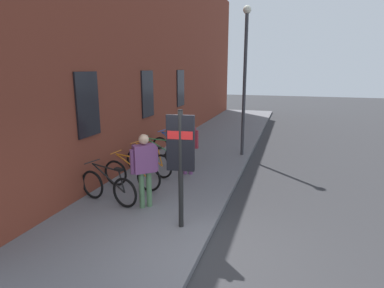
{
  "coord_description": "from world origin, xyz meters",
  "views": [
    {
      "loc": [
        -4.85,
        -1.36,
        3.28
      ],
      "look_at": [
        3.26,
        1.16,
        1.27
      ],
      "focal_mm": 30.09,
      "sensor_mm": 36.0,
      "label": 1
    }
  ],
  "objects_px": {
    "bicycle_under_window": "(160,154)",
    "transit_info_sign": "(181,151)",
    "bicycle_beside_lamp": "(108,187)",
    "bicycle_end_of_row": "(173,148)",
    "bicycle_mid_rack": "(132,175)",
    "street_lamp": "(245,70)",
    "bicycle_nearest_sign": "(149,163)",
    "pedestrian_by_facade": "(188,141)",
    "pedestrian_near_bus": "(144,163)"
  },
  "relations": [
    {
      "from": "bicycle_beside_lamp",
      "to": "bicycle_end_of_row",
      "type": "distance_m",
      "value": 4.16
    },
    {
      "from": "bicycle_mid_rack",
      "to": "bicycle_nearest_sign",
      "type": "bearing_deg",
      "value": 2.17
    },
    {
      "from": "bicycle_end_of_row",
      "to": "bicycle_beside_lamp",
      "type": "bearing_deg",
      "value": 178.68
    },
    {
      "from": "pedestrian_near_bus",
      "to": "street_lamp",
      "type": "height_order",
      "value": "street_lamp"
    },
    {
      "from": "street_lamp",
      "to": "bicycle_under_window",
      "type": "bearing_deg",
      "value": 132.98
    },
    {
      "from": "pedestrian_near_bus",
      "to": "street_lamp",
      "type": "relative_size",
      "value": 0.33
    },
    {
      "from": "pedestrian_by_facade",
      "to": "bicycle_end_of_row",
      "type": "bearing_deg",
      "value": 34.48
    },
    {
      "from": "pedestrian_by_facade",
      "to": "transit_info_sign",
      "type": "bearing_deg",
      "value": -164.47
    },
    {
      "from": "bicycle_end_of_row",
      "to": "pedestrian_by_facade",
      "type": "xyz_separation_m",
      "value": [
        -1.53,
        -1.05,
        0.63
      ]
    },
    {
      "from": "bicycle_mid_rack",
      "to": "street_lamp",
      "type": "height_order",
      "value": "street_lamp"
    },
    {
      "from": "transit_info_sign",
      "to": "bicycle_mid_rack",
      "type": "bearing_deg",
      "value": 50.11
    },
    {
      "from": "bicycle_beside_lamp",
      "to": "transit_info_sign",
      "type": "height_order",
      "value": "transit_info_sign"
    },
    {
      "from": "pedestrian_by_facade",
      "to": "street_lamp",
      "type": "relative_size",
      "value": 0.32
    },
    {
      "from": "transit_info_sign",
      "to": "street_lamp",
      "type": "height_order",
      "value": "street_lamp"
    },
    {
      "from": "bicycle_nearest_sign",
      "to": "pedestrian_by_facade",
      "type": "bearing_deg",
      "value": -68.4
    },
    {
      "from": "bicycle_under_window",
      "to": "bicycle_end_of_row",
      "type": "distance_m",
      "value": 0.98
    },
    {
      "from": "street_lamp",
      "to": "bicycle_mid_rack",
      "type": "bearing_deg",
      "value": 152.34
    },
    {
      "from": "bicycle_mid_rack",
      "to": "bicycle_beside_lamp",
      "type": "bearing_deg",
      "value": 174.64
    },
    {
      "from": "bicycle_mid_rack",
      "to": "bicycle_under_window",
      "type": "height_order",
      "value": "same"
    },
    {
      "from": "bicycle_under_window",
      "to": "street_lamp",
      "type": "relative_size",
      "value": 0.34
    },
    {
      "from": "pedestrian_near_bus",
      "to": "pedestrian_by_facade",
      "type": "bearing_deg",
      "value": -4.51
    },
    {
      "from": "bicycle_mid_rack",
      "to": "bicycle_under_window",
      "type": "bearing_deg",
      "value": 2.32
    },
    {
      "from": "bicycle_nearest_sign",
      "to": "street_lamp",
      "type": "bearing_deg",
      "value": -36.08
    },
    {
      "from": "bicycle_nearest_sign",
      "to": "pedestrian_near_bus",
      "type": "distance_m",
      "value": 2.41
    },
    {
      "from": "pedestrian_near_bus",
      "to": "bicycle_under_window",
      "type": "bearing_deg",
      "value": 16.71
    },
    {
      "from": "bicycle_mid_rack",
      "to": "bicycle_end_of_row",
      "type": "distance_m",
      "value": 3.13
    },
    {
      "from": "bicycle_beside_lamp",
      "to": "transit_info_sign",
      "type": "bearing_deg",
      "value": -106.56
    },
    {
      "from": "bicycle_beside_lamp",
      "to": "bicycle_nearest_sign",
      "type": "xyz_separation_m",
      "value": [
        2.19,
        -0.05,
        0.0
      ]
    },
    {
      "from": "bicycle_mid_rack",
      "to": "bicycle_end_of_row",
      "type": "height_order",
      "value": "same"
    },
    {
      "from": "bicycle_nearest_sign",
      "to": "bicycle_under_window",
      "type": "relative_size",
      "value": 0.97
    },
    {
      "from": "bicycle_nearest_sign",
      "to": "street_lamp",
      "type": "height_order",
      "value": "street_lamp"
    },
    {
      "from": "bicycle_beside_lamp",
      "to": "bicycle_mid_rack",
      "type": "height_order",
      "value": "same"
    },
    {
      "from": "bicycle_nearest_sign",
      "to": "pedestrian_by_facade",
      "type": "distance_m",
      "value": 1.34
    },
    {
      "from": "bicycle_mid_rack",
      "to": "transit_info_sign",
      "type": "distance_m",
      "value": 2.82
    },
    {
      "from": "bicycle_under_window",
      "to": "transit_info_sign",
      "type": "distance_m",
      "value": 4.46
    },
    {
      "from": "bicycle_end_of_row",
      "to": "street_lamp",
      "type": "xyz_separation_m",
      "value": [
        1.23,
        -2.29,
        2.71
      ]
    },
    {
      "from": "bicycle_beside_lamp",
      "to": "pedestrian_near_bus",
      "type": "bearing_deg",
      "value": -86.87
    },
    {
      "from": "bicycle_mid_rack",
      "to": "bicycle_nearest_sign",
      "type": "xyz_separation_m",
      "value": [
        1.16,
        0.04,
        0.0
      ]
    },
    {
      "from": "bicycle_under_window",
      "to": "pedestrian_by_facade",
      "type": "xyz_separation_m",
      "value": [
        -0.55,
        -1.14,
        0.63
      ]
    },
    {
      "from": "transit_info_sign",
      "to": "pedestrian_by_facade",
      "type": "height_order",
      "value": "transit_info_sign"
    },
    {
      "from": "bicycle_under_window",
      "to": "bicycle_end_of_row",
      "type": "height_order",
      "value": "same"
    },
    {
      "from": "bicycle_mid_rack",
      "to": "street_lamp",
      "type": "distance_m",
      "value": 5.62
    },
    {
      "from": "bicycle_end_of_row",
      "to": "bicycle_mid_rack",
      "type": "bearing_deg",
      "value": -179.99
    },
    {
      "from": "bicycle_nearest_sign",
      "to": "bicycle_mid_rack",
      "type": "bearing_deg",
      "value": -177.83
    },
    {
      "from": "bicycle_nearest_sign",
      "to": "bicycle_beside_lamp",
      "type": "bearing_deg",
      "value": 178.64
    },
    {
      "from": "bicycle_beside_lamp",
      "to": "bicycle_under_window",
      "type": "bearing_deg",
      "value": -0.16
    },
    {
      "from": "bicycle_beside_lamp",
      "to": "pedestrian_by_facade",
      "type": "bearing_deg",
      "value": -23.67
    },
    {
      "from": "bicycle_mid_rack",
      "to": "bicycle_under_window",
      "type": "xyz_separation_m",
      "value": [
        2.15,
        0.09,
        0.0
      ]
    },
    {
      "from": "bicycle_end_of_row",
      "to": "transit_info_sign",
      "type": "xyz_separation_m",
      "value": [
        -4.76,
        -1.95,
        1.21
      ]
    },
    {
      "from": "transit_info_sign",
      "to": "street_lamp",
      "type": "relative_size",
      "value": 0.46
    }
  ]
}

